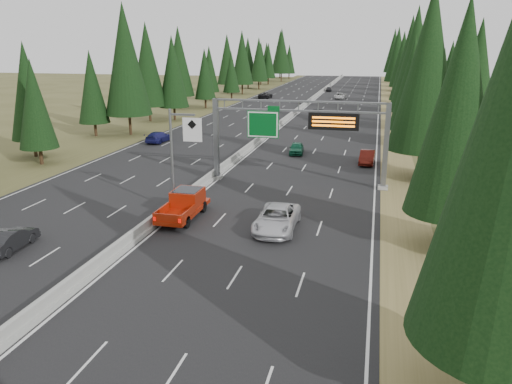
% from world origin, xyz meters
% --- Properties ---
extents(road, '(32.00, 260.00, 0.08)m').
position_xyz_m(road, '(0.00, 80.00, 0.04)').
color(road, black).
rests_on(road, ground).
extents(shoulder_right, '(3.60, 260.00, 0.06)m').
position_xyz_m(shoulder_right, '(17.80, 80.00, 0.03)').
color(shoulder_right, olive).
rests_on(shoulder_right, ground).
extents(shoulder_left, '(3.60, 260.00, 0.06)m').
position_xyz_m(shoulder_left, '(-17.80, 80.00, 0.03)').
color(shoulder_left, '#464520').
rests_on(shoulder_left, ground).
extents(median_barrier, '(0.70, 260.00, 0.85)m').
position_xyz_m(median_barrier, '(0.00, 80.00, 0.41)').
color(median_barrier, gray).
rests_on(median_barrier, road).
extents(sign_gantry, '(16.75, 0.98, 7.80)m').
position_xyz_m(sign_gantry, '(8.92, 34.88, 5.27)').
color(sign_gantry, slate).
rests_on(sign_gantry, road).
extents(hov_sign_pole, '(2.80, 0.50, 8.00)m').
position_xyz_m(hov_sign_pole, '(0.58, 24.97, 4.72)').
color(hov_sign_pole, slate).
rests_on(hov_sign_pole, road).
extents(tree_row_right, '(11.56, 240.18, 18.81)m').
position_xyz_m(tree_row_right, '(21.82, 68.34, 9.54)').
color(tree_row_right, black).
rests_on(tree_row_right, ground).
extents(tree_row_left, '(12.40, 241.83, 18.59)m').
position_xyz_m(tree_row_left, '(-21.94, 72.18, 9.21)').
color(tree_row_left, black).
rests_on(tree_row_left, ground).
extents(silver_minivan, '(2.82, 6.01, 1.66)m').
position_xyz_m(silver_minivan, '(8.82, 22.50, 0.91)').
color(silver_minivan, silver).
rests_on(silver_minivan, road).
extents(red_pickup, '(2.20, 6.17, 2.01)m').
position_xyz_m(red_pickup, '(1.50, 23.69, 1.19)').
color(red_pickup, black).
rests_on(red_pickup, road).
extents(car_ahead_green, '(2.00, 4.16, 1.37)m').
position_xyz_m(car_ahead_green, '(6.07, 48.43, 0.76)').
color(car_ahead_green, '#166242').
rests_on(car_ahead_green, road).
extents(car_ahead_dkred, '(1.73, 4.51, 1.47)m').
position_xyz_m(car_ahead_dkred, '(14.50, 45.00, 0.81)').
color(car_ahead_dkred, '#51110B').
rests_on(car_ahead_dkred, road).
extents(car_ahead_dkgrey, '(2.42, 5.34, 1.52)m').
position_xyz_m(car_ahead_dkgrey, '(5.00, 78.19, 0.84)').
color(car_ahead_dkgrey, black).
rests_on(car_ahead_dkgrey, road).
extents(car_ahead_white, '(2.54, 5.22, 1.43)m').
position_xyz_m(car_ahead_white, '(6.33, 114.11, 0.79)').
color(car_ahead_white, beige).
rests_on(car_ahead_white, road).
extents(car_ahead_far, '(1.78, 3.93, 1.31)m').
position_xyz_m(car_ahead_far, '(1.50, 134.28, 0.73)').
color(car_ahead_far, black).
rests_on(car_ahead_far, road).
extents(car_onc_near, '(1.76, 4.30, 1.39)m').
position_xyz_m(car_onc_near, '(-7.03, 15.00, 0.77)').
color(car_onc_near, black).
rests_on(car_onc_near, road).
extents(car_onc_blue, '(2.26, 5.11, 1.46)m').
position_xyz_m(car_onc_blue, '(-13.21, 51.43, 0.81)').
color(car_onc_blue, navy).
rests_on(car_onc_blue, road).
extents(car_onc_white, '(1.66, 3.82, 1.28)m').
position_xyz_m(car_onc_white, '(-2.29, 71.63, 0.72)').
color(car_onc_white, silver).
rests_on(car_onc_white, road).
extents(car_onc_far, '(2.83, 5.57, 1.51)m').
position_xyz_m(car_onc_far, '(-11.78, 111.45, 0.83)').
color(car_onc_far, black).
rests_on(car_onc_far, road).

